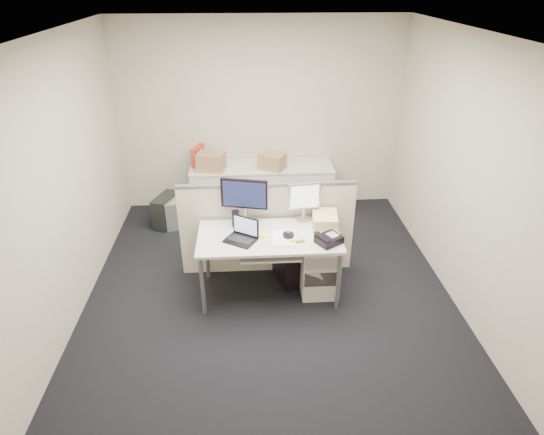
{
  "coord_description": "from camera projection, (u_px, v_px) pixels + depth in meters",
  "views": [
    {
      "loc": [
        -0.22,
        -4.09,
        3.17
      ],
      "look_at": [
        0.04,
        0.15,
        0.86
      ],
      "focal_mm": 30.0,
      "sensor_mm": 36.0,
      "label": 1
    }
  ],
  "objects": [
    {
      "name": "wall_back",
      "position": [
        260.0,
        117.0,
        6.44
      ],
      "size": [
        4.0,
        0.02,
        2.7
      ],
      "primitive_type": "cube",
      "color": "#B4AD98",
      "rests_on": "ground"
    },
    {
      "name": "manila_folders",
      "position": [
        325.0,
        219.0,
        4.94
      ],
      "size": [
        0.3,
        0.36,
        0.13
      ],
      "primitive_type": "cube",
      "rotation": [
        0.0,
        0.0,
        -0.11
      ],
      "color": "tan",
      "rests_on": "desk"
    },
    {
      "name": "keyboard",
      "position": [
        275.0,
        249.0,
        4.68
      ],
      "size": [
        0.48,
        0.23,
        0.03
      ],
      "primitive_type": "cube",
      "rotation": [
        0.0,
        0.0,
        0.15
      ],
      "color": "black",
      "rests_on": "keyboard_tray"
    },
    {
      "name": "sticky_pad",
      "position": [
        264.0,
        235.0,
        4.76
      ],
      "size": [
        0.09,
        0.09,
        0.01
      ],
      "primitive_type": "cube",
      "rotation": [
        0.0,
        0.0,
        0.09
      ],
      "color": "#FAFF33",
      "rests_on": "desk"
    },
    {
      "name": "drawer_pedestal",
      "position": [
        319.0,
        263.0,
        5.03
      ],
      "size": [
        0.4,
        0.55,
        0.65
      ],
      "primitive_type": "cube",
      "color": "beige",
      "rests_on": "floor"
    },
    {
      "name": "desk",
      "position": [
        269.0,
        241.0,
        4.79
      ],
      "size": [
        1.5,
        0.75,
        0.73
      ],
      "color": "silver",
      "rests_on": "floor"
    },
    {
      "name": "keyboard_tray",
      "position": [
        270.0,
        254.0,
        4.66
      ],
      "size": [
        0.62,
        0.32,
        0.02
      ],
      "primitive_type": "cube",
      "color": "silver",
      "rests_on": "desk"
    },
    {
      "name": "ceiling",
      "position": [
        268.0,
        35.0,
        3.82
      ],
      "size": [
        4.0,
        4.5,
        0.01
      ],
      "primitive_type": "cube",
      "color": "white",
      "rests_on": "ground"
    },
    {
      "name": "cardboard_box_right",
      "position": [
        272.0,
        162.0,
        6.3
      ],
      "size": [
        0.42,
        0.39,
        0.24
      ],
      "primitive_type": "cube",
      "rotation": [
        0.0,
        0.0,
        -0.5
      ],
      "color": "#AD7A5C",
      "rests_on": "back_counter"
    },
    {
      "name": "paper_stack",
      "position": [
        284.0,
        238.0,
        4.7
      ],
      "size": [
        0.26,
        0.33,
        0.01
      ],
      "primitive_type": "cube",
      "rotation": [
        0.0,
        0.0,
        -0.08
      ],
      "color": "white",
      "rests_on": "desk"
    },
    {
      "name": "red_binder",
      "position": [
        198.0,
        156.0,
        6.43
      ],
      "size": [
        0.17,
        0.32,
        0.29
      ],
      "primitive_type": "cube",
      "rotation": [
        0.0,
        0.0,
        -0.34
      ],
      "color": "red",
      "rests_on": "back_counter"
    },
    {
      "name": "back_counter",
      "position": [
        262.0,
        190.0,
        6.63
      ],
      "size": [
        2.0,
        0.6,
        0.72
      ],
      "primitive_type": "cube",
      "color": "beige",
      "rests_on": "floor"
    },
    {
      "name": "pc_tower_desk",
      "position": [
        286.0,
        266.0,
        5.2
      ],
      "size": [
        0.29,
        0.46,
        0.4
      ],
      "primitive_type": "cube",
      "rotation": [
        0.0,
        0.0,
        0.3
      ],
      "color": "black",
      "rests_on": "floor"
    },
    {
      "name": "trackball",
      "position": [
        288.0,
        236.0,
        4.72
      ],
      "size": [
        0.13,
        0.13,
        0.05
      ],
      "primitive_type": "cylinder",
      "rotation": [
        0.0,
        0.0,
        0.13
      ],
      "color": "black",
      "rests_on": "desk"
    },
    {
      "name": "floor",
      "position": [
        269.0,
        292.0,
        5.11
      ],
      "size": [
        4.0,
        4.5,
        0.01
      ],
      "primitive_type": "cube",
      "color": "black",
      "rests_on": "ground"
    },
    {
      "name": "pc_tower_spare_dark",
      "position": [
        166.0,
        210.0,
        6.36
      ],
      "size": [
        0.34,
        0.51,
        0.44
      ],
      "primitive_type": "cube",
      "rotation": [
        0.0,
        0.0,
        -0.36
      ],
      "color": "black",
      "rests_on": "floor"
    },
    {
      "name": "wall_front",
      "position": [
        291.0,
        348.0,
        2.49
      ],
      "size": [
        4.0,
        0.02,
        2.7
      ],
      "primitive_type": "cube",
      "color": "#B4AD98",
      "rests_on": "ground"
    },
    {
      "name": "cellphone",
      "position": [
        255.0,
        233.0,
        4.79
      ],
      "size": [
        0.1,
        0.13,
        0.02
      ],
      "primitive_type": "cube",
      "rotation": [
        0.0,
        0.0,
        -0.37
      ],
      "color": "black",
      "rests_on": "desk"
    },
    {
      "name": "cubicle_partition",
      "position": [
        267.0,
        229.0,
        5.24
      ],
      "size": [
        2.0,
        0.06,
        1.1
      ],
      "primitive_type": "cube",
      "color": "beige",
      "rests_on": "floor"
    },
    {
      "name": "travel_mug",
      "position": [
        236.0,
        219.0,
        4.9
      ],
      "size": [
        0.1,
        0.1,
        0.17
      ],
      "primitive_type": "cylinder",
      "rotation": [
        0.0,
        0.0,
        0.35
      ],
      "color": "black",
      "rests_on": "desk"
    },
    {
      "name": "laptop",
      "position": [
        240.0,
        231.0,
        4.61
      ],
      "size": [
        0.38,
        0.35,
        0.23
      ],
      "primitive_type": "cube",
      "rotation": [
        0.0,
        0.0,
        -0.55
      ],
      "color": "black",
      "rests_on": "desk"
    },
    {
      "name": "banana",
      "position": [
        297.0,
        241.0,
        4.64
      ],
      "size": [
        0.17,
        0.06,
        0.04
      ],
      "primitive_type": "ellipsoid",
      "rotation": [
        0.0,
        0.0,
        0.1
      ],
      "color": "gold",
      "rests_on": "desk"
    },
    {
      "name": "desk_phone",
      "position": [
        329.0,
        239.0,
        4.62
      ],
      "size": [
        0.31,
        0.3,
        0.08
      ],
      "primitive_type": "cube",
      "rotation": [
        0.0,
        0.0,
        0.56
      ],
      "color": "black",
      "rests_on": "desk"
    },
    {
      "name": "wall_right",
      "position": [
        467.0,
        177.0,
        4.57
      ],
      "size": [
        0.02,
        4.5,
        2.7
      ],
      "primitive_type": "cube",
      "color": "#B4AD98",
      "rests_on": "ground"
    },
    {
      "name": "pc_tower_spare_silver",
      "position": [
        171.0,
        211.0,
        6.37
      ],
      "size": [
        0.27,
        0.46,
        0.4
      ],
      "primitive_type": "cube",
      "rotation": [
        0.0,
        0.0,
        0.24
      ],
      "color": "#B7B7BC",
      "rests_on": "floor"
    },
    {
      "name": "monitor_main",
      "position": [
        244.0,
        201.0,
        4.91
      ],
      "size": [
        0.54,
        0.31,
        0.51
      ],
      "primitive_type": "cube",
      "rotation": [
        0.0,
        0.0,
        -0.23
      ],
      "color": "black",
      "rests_on": "desk"
    },
    {
      "name": "cardboard_box_left",
      "position": [
        211.0,
        162.0,
        6.25
      ],
      "size": [
        0.41,
        0.34,
        0.27
      ],
      "primitive_type": "cube",
      "rotation": [
        0.0,
        0.0,
        -0.22
      ],
      "color": "#AD7A5C",
      "rests_on": "back_counter"
    },
    {
      "name": "wall_left",
      "position": [
        61.0,
        187.0,
        4.36
      ],
      "size": [
        0.02,
        4.5,
        2.7
      ],
      "primitive_type": "cube",
      "color": "#B4AD98",
      "rests_on": "ground"
    },
    {
      "name": "monitor_small",
      "position": [
        304.0,
        202.0,
        4.96
      ],
      "size": [
        0.38,
        0.23,
        0.44
      ],
      "primitive_type": "cube",
      "rotation": [
        0.0,
        0.0,
        0.15
      ],
      "color": "#B7B7BC",
      "rests_on": "desk"
    }
  ]
}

